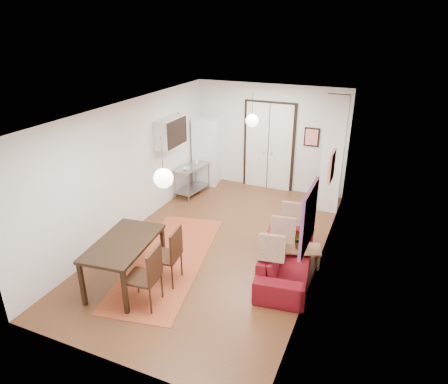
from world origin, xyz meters
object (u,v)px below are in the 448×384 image
at_px(sofa, 286,258).
at_px(fridge, 207,151).
at_px(dining_chair_far, 146,268).
at_px(black_side_chair, 325,184).
at_px(kitchen_counter, 192,177).
at_px(dining_chair_near, 167,248).
at_px(dining_table, 124,246).
at_px(coffee_table, 300,250).

bearing_deg(sofa, fridge, 34.90).
relative_size(dining_chair_far, black_side_chair, 1.35).
height_order(dining_chair_far, black_side_chair, dining_chair_far).
relative_size(sofa, black_side_chair, 2.81).
height_order(kitchen_counter, dining_chair_near, dining_chair_near).
distance_m(sofa, black_side_chair, 3.66).
height_order(dining_table, dining_chair_far, dining_chair_far).
relative_size(sofa, fridge, 1.17).
xyz_separation_m(coffee_table, dining_chair_near, (-2.12, -1.40, 0.32)).
bearing_deg(kitchen_counter, dining_table, -71.27).
distance_m(sofa, dining_chair_near, 2.22).
xyz_separation_m(dining_table, dining_chair_near, (0.60, 0.46, -0.15)).
height_order(kitchen_counter, dining_table, dining_table).
xyz_separation_m(sofa, coffee_table, (0.16, 0.40, -0.02)).
bearing_deg(dining_chair_near, sofa, 110.10).
bearing_deg(coffee_table, dining_table, -145.69).
relative_size(kitchen_counter, fridge, 0.58).
distance_m(fridge, dining_chair_far, 5.47).
distance_m(kitchen_counter, dining_table, 4.18).
distance_m(sofa, dining_table, 2.99).
height_order(fridge, black_side_chair, fridge).
bearing_deg(kitchen_counter, fridge, 97.48).
height_order(fridge, dining_chair_far, fridge).
relative_size(sofa, coffee_table, 2.51).
bearing_deg(coffee_table, dining_chair_near, -146.66).
height_order(coffee_table, dining_table, dining_table).
bearing_deg(black_side_chair, kitchen_counter, -6.39).
distance_m(sofa, dining_chair_far, 2.61).
relative_size(coffee_table, black_side_chair, 1.12).
bearing_deg(fridge, dining_chair_far, -83.49).
distance_m(dining_chair_near, black_side_chair, 5.08).
bearing_deg(sofa, dining_chair_near, 108.91).
xyz_separation_m(dining_chair_far, black_side_chair, (2.03, 5.36, -0.17)).
height_order(fridge, dining_table, fridge).
bearing_deg(fridge, dining_chair_near, -81.38).
relative_size(kitchen_counter, dining_chair_near, 1.03).
bearing_deg(black_side_chair, dining_chair_far, 46.18).
bearing_deg(dining_chair_far, sofa, 124.00).
height_order(sofa, black_side_chair, black_side_chair).
bearing_deg(sofa, black_side_chair, -8.99).
xyz_separation_m(sofa, fridge, (-3.33, 3.59, 0.63)).
distance_m(fridge, dining_table, 5.11).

